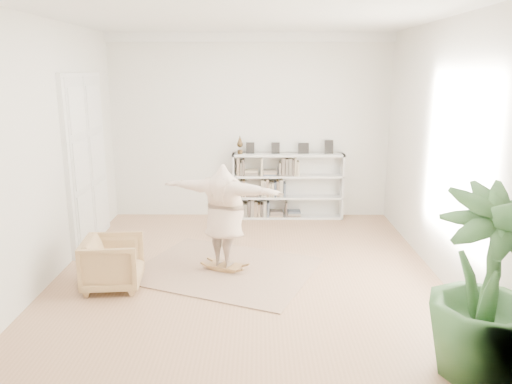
% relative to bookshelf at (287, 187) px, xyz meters
% --- Properties ---
extents(floor, '(6.00, 6.00, 0.00)m').
position_rel_bookshelf_xyz_m(floor, '(-0.74, -2.82, -0.64)').
color(floor, '#9B7350').
rests_on(floor, ground).
extents(room_shell, '(6.00, 6.00, 6.00)m').
position_rel_bookshelf_xyz_m(room_shell, '(-0.74, 0.12, 2.87)').
color(room_shell, silver).
rests_on(room_shell, floor).
extents(doors, '(0.09, 1.78, 2.92)m').
position_rel_bookshelf_xyz_m(doors, '(-3.45, -1.52, 0.76)').
color(doors, white).
rests_on(doors, floor).
extents(bookshelf, '(2.20, 0.35, 1.64)m').
position_rel_bookshelf_xyz_m(bookshelf, '(0.00, 0.00, 0.00)').
color(bookshelf, silver).
rests_on(bookshelf, floor).
extents(armchair, '(0.84, 0.82, 0.70)m').
position_rel_bookshelf_xyz_m(armchair, '(-2.56, -3.37, -0.28)').
color(armchair, tan).
rests_on(armchair, floor).
extents(rug, '(3.08, 2.81, 0.02)m').
position_rel_bookshelf_xyz_m(rug, '(-1.08, -2.77, -0.63)').
color(rug, tan).
rests_on(rug, floor).
extents(rocker_board, '(0.55, 0.45, 0.10)m').
position_rel_bookshelf_xyz_m(rocker_board, '(-1.08, -2.77, -0.57)').
color(rocker_board, olive).
rests_on(rocker_board, rug).
extents(person, '(1.92, 1.19, 1.52)m').
position_rel_bookshelf_xyz_m(person, '(-1.08, -2.77, 0.24)').
color(person, '#CAAD97').
rests_on(person, rocker_board).
extents(houseplant, '(1.17, 1.17, 1.87)m').
position_rel_bookshelf_xyz_m(houseplant, '(1.56, -5.37, 0.30)').
color(houseplant, '#30582C').
rests_on(houseplant, floor).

